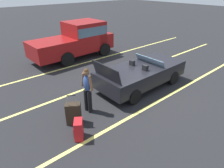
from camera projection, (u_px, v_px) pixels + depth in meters
The scene contains 9 objects.
ground_plane at pixel (140, 86), 8.74m from camera, with size 80.00×80.00×0.00m, color black.
lot_line_near at pixel (165, 98), 7.82m from camera, with size 18.00×0.12×0.01m, color #EAE066.
lot_line_mid at pixel (120, 76), 9.65m from camera, with size 18.00×0.12×0.01m, color #EAE066.
lot_line_far at pixel (89, 61), 11.48m from camera, with size 18.00×0.12×0.01m, color #EAE066.
convertible_car at pixel (144, 73), 8.58m from camera, with size 4.15×1.85×1.53m.
suitcase_large_black at pixel (74, 113), 6.24m from camera, with size 0.55×0.51×1.10m.
suitcase_medium_bright at pixel (79, 130), 5.64m from camera, with size 0.43×0.47×0.62m.
traveler_person at pixel (87, 88), 6.59m from camera, with size 0.25×0.61×1.65m.
parked_pickup_truck_near at pixel (78, 39), 11.76m from camera, with size 5.06×2.19×2.10m.
Camera 1 is at (-5.97, -5.07, 4.08)m, focal length 31.08 mm.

